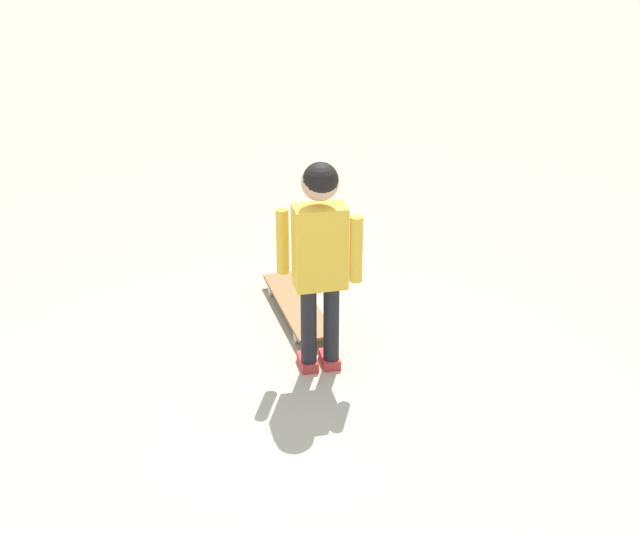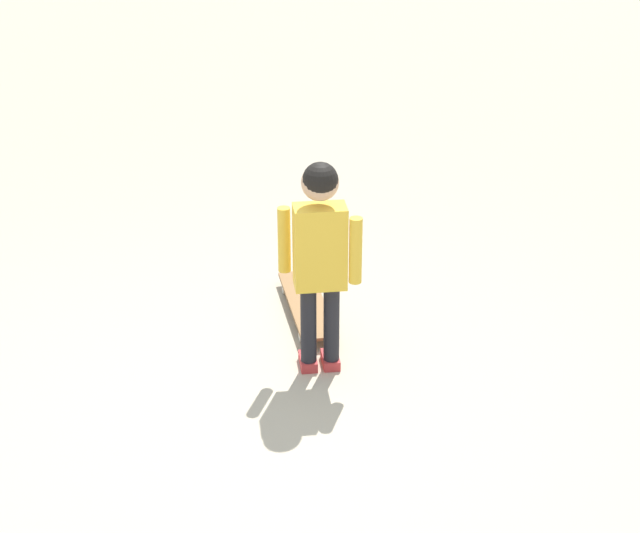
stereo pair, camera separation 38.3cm
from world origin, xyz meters
TOP-DOWN VIEW (x-y plane):
  - ground_plane at (0.00, 0.00)m, footprint 50.00×50.00m
  - child_person at (0.25, 0.51)m, footprint 0.39×0.21m
  - skateboard at (0.19, 1.05)m, footprint 0.32×0.79m

SIDE VIEW (x-z plane):
  - ground_plane at x=0.00m, z-range 0.00..0.00m
  - skateboard at x=0.19m, z-range 0.02..0.10m
  - child_person at x=0.25m, z-range 0.13..1.19m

